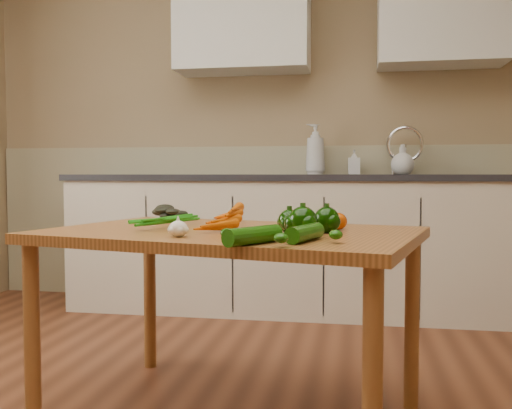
{
  "coord_description": "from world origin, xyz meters",
  "views": [
    {
      "loc": [
        0.67,
        -1.53,
        0.9
      ],
      "look_at": [
        0.27,
        0.73,
        0.78
      ],
      "focal_mm": 40.0,
      "sensor_mm": 36.0,
      "label": 1
    }
  ],
  "objects_px": {
    "soap_bottle_a": "(315,149)",
    "soap_bottle_c": "(403,160)",
    "carrot_bunch": "(207,220)",
    "leafy_greens": "(168,210)",
    "table": "(231,251)",
    "garlic_bulb": "(178,229)",
    "tomato_a": "(292,221)",
    "pepper_a": "(289,221)",
    "tomato_c": "(338,221)",
    "pepper_b": "(327,220)",
    "pepper_c": "(303,222)",
    "zucchini_b": "(253,235)",
    "tomato_b": "(325,219)",
    "soap_bottle_b": "(354,162)",
    "zucchini_a": "(305,233)"
  },
  "relations": [
    {
      "from": "soap_bottle_a",
      "to": "soap_bottle_c",
      "type": "height_order",
      "value": "soap_bottle_a"
    },
    {
      "from": "carrot_bunch",
      "to": "leafy_greens",
      "type": "bearing_deg",
      "value": 141.06
    },
    {
      "from": "table",
      "to": "carrot_bunch",
      "type": "relative_size",
      "value": 6.04
    },
    {
      "from": "garlic_bulb",
      "to": "tomato_a",
      "type": "xyz_separation_m",
      "value": [
        0.33,
        0.36,
        0.0
      ]
    },
    {
      "from": "pepper_a",
      "to": "tomato_c",
      "type": "bearing_deg",
      "value": 39.89
    },
    {
      "from": "pepper_b",
      "to": "pepper_c",
      "type": "xyz_separation_m",
      "value": [
        -0.07,
        -0.12,
        0.0
      ]
    },
    {
      "from": "table",
      "to": "garlic_bulb",
      "type": "xyz_separation_m",
      "value": [
        -0.11,
        -0.26,
        0.1
      ]
    },
    {
      "from": "pepper_c",
      "to": "zucchini_b",
      "type": "relative_size",
      "value": 0.46
    },
    {
      "from": "soap_bottle_a",
      "to": "zucchini_b",
      "type": "relative_size",
      "value": 1.64
    },
    {
      "from": "carrot_bunch",
      "to": "tomato_c",
      "type": "xyz_separation_m",
      "value": [
        0.48,
        0.06,
        -0.0
      ]
    },
    {
      "from": "table",
      "to": "pepper_c",
      "type": "xyz_separation_m",
      "value": [
        0.28,
        -0.18,
        0.13
      ]
    },
    {
      "from": "pepper_c",
      "to": "tomato_b",
      "type": "distance_m",
      "value": 0.29
    },
    {
      "from": "tomato_c",
      "to": "garlic_bulb",
      "type": "bearing_deg",
      "value": -146.56
    },
    {
      "from": "leafy_greens",
      "to": "soap_bottle_b",
      "type": "bearing_deg",
      "value": 62.47
    },
    {
      "from": "pepper_b",
      "to": "tomato_c",
      "type": "bearing_deg",
      "value": 74.32
    },
    {
      "from": "tomato_a",
      "to": "tomato_c",
      "type": "xyz_separation_m",
      "value": [
        0.17,
        -0.04,
        0.0
      ]
    },
    {
      "from": "soap_bottle_b",
      "to": "zucchini_a",
      "type": "relative_size",
      "value": 0.85
    },
    {
      "from": "carrot_bunch",
      "to": "zucchini_b",
      "type": "relative_size",
      "value": 1.17
    },
    {
      "from": "soap_bottle_a",
      "to": "tomato_c",
      "type": "height_order",
      "value": "soap_bottle_a"
    },
    {
      "from": "soap_bottle_a",
      "to": "pepper_c",
      "type": "height_order",
      "value": "soap_bottle_a"
    },
    {
      "from": "tomato_c",
      "to": "pepper_c",
      "type": "bearing_deg",
      "value": -113.11
    },
    {
      "from": "zucchini_b",
      "to": "pepper_a",
      "type": "bearing_deg",
      "value": 79.24
    },
    {
      "from": "soap_bottle_c",
      "to": "pepper_b",
      "type": "bearing_deg",
      "value": -106.39
    },
    {
      "from": "table",
      "to": "garlic_bulb",
      "type": "bearing_deg",
      "value": -100.4
    },
    {
      "from": "pepper_c",
      "to": "pepper_a",
      "type": "bearing_deg",
      "value": 116.9
    },
    {
      "from": "pepper_c",
      "to": "tomato_a",
      "type": "height_order",
      "value": "pepper_c"
    },
    {
      "from": "soap_bottle_c",
      "to": "garlic_bulb",
      "type": "relative_size",
      "value": 3.13
    },
    {
      "from": "soap_bottle_b",
      "to": "pepper_a",
      "type": "distance_m",
      "value": 1.97
    },
    {
      "from": "tomato_b",
      "to": "zucchini_a",
      "type": "xyz_separation_m",
      "value": [
        -0.04,
        -0.42,
        -0.01
      ]
    },
    {
      "from": "pepper_b",
      "to": "zucchini_a",
      "type": "height_order",
      "value": "pepper_b"
    },
    {
      "from": "tomato_a",
      "to": "zucchini_b",
      "type": "xyz_separation_m",
      "value": [
        -0.06,
        -0.51,
        -0.0
      ]
    },
    {
      "from": "table",
      "to": "tomato_a",
      "type": "bearing_deg",
      "value": 39.38
    },
    {
      "from": "leafy_greens",
      "to": "pepper_b",
      "type": "bearing_deg",
      "value": -30.02
    },
    {
      "from": "pepper_a",
      "to": "tomato_c",
      "type": "xyz_separation_m",
      "value": [
        0.16,
        0.13,
        -0.01
      ]
    },
    {
      "from": "table",
      "to": "soap_bottle_a",
      "type": "distance_m",
      "value": 1.93
    },
    {
      "from": "pepper_b",
      "to": "carrot_bunch",
      "type": "bearing_deg",
      "value": 171.79
    },
    {
      "from": "table",
      "to": "zucchini_a",
      "type": "relative_size",
      "value": 7.5
    },
    {
      "from": "zucchini_b",
      "to": "table",
      "type": "bearing_deg",
      "value": 110.95
    },
    {
      "from": "carrot_bunch",
      "to": "tomato_b",
      "type": "height_order",
      "value": "tomato_b"
    },
    {
      "from": "table",
      "to": "soap_bottle_b",
      "type": "xyz_separation_m",
      "value": [
        0.43,
        1.87,
        0.36
      ]
    },
    {
      "from": "leafy_greens",
      "to": "carrot_bunch",
      "type": "bearing_deg",
      "value": -52.34
    },
    {
      "from": "carrot_bunch",
      "to": "tomato_b",
      "type": "distance_m",
      "value": 0.44
    },
    {
      "from": "soap_bottle_b",
      "to": "tomato_c",
      "type": "bearing_deg",
      "value": -95.79
    },
    {
      "from": "soap_bottle_b",
      "to": "tomato_b",
      "type": "xyz_separation_m",
      "value": [
        -0.1,
        -1.77,
        -0.25
      ]
    },
    {
      "from": "table",
      "to": "tomato_c",
      "type": "distance_m",
      "value": 0.4
    },
    {
      "from": "soap_bottle_a",
      "to": "garlic_bulb",
      "type": "relative_size",
      "value": 5.5
    },
    {
      "from": "soap_bottle_a",
      "to": "leafy_greens",
      "type": "height_order",
      "value": "soap_bottle_a"
    },
    {
      "from": "table",
      "to": "soap_bottle_b",
      "type": "height_order",
      "value": "soap_bottle_b"
    },
    {
      "from": "pepper_a",
      "to": "soap_bottle_b",
      "type": "bearing_deg",
      "value": 83.78
    },
    {
      "from": "garlic_bulb",
      "to": "pepper_c",
      "type": "bearing_deg",
      "value": 11.96
    }
  ]
}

